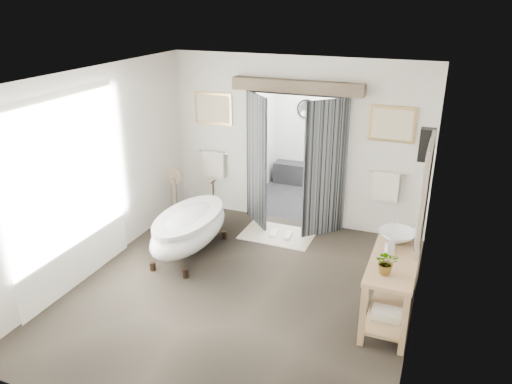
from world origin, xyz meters
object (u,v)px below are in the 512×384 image
at_px(basin, 397,237).
at_px(rug, 278,235).
at_px(clawfoot_tub, 189,228).
at_px(vanity, 390,279).

bearing_deg(basin, rug, 140.04).
relative_size(rug, basin, 2.54).
xyz_separation_m(clawfoot_tub, basin, (3.10, -0.14, 0.48)).
height_order(vanity, rug, vanity).
distance_m(clawfoot_tub, basin, 3.14).
distance_m(rug, basin, 2.56).
height_order(rug, basin, basin).
relative_size(vanity, rug, 1.33).
distance_m(clawfoot_tub, rug, 1.60).
height_order(vanity, basin, basin).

